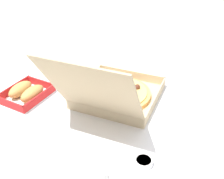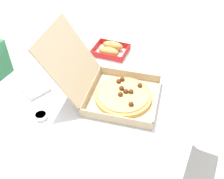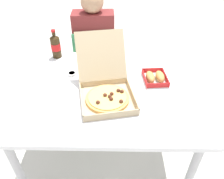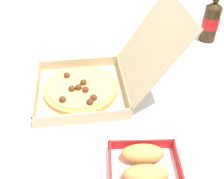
% 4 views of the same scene
% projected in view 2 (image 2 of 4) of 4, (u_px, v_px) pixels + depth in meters
% --- Properties ---
extents(ground_plane, '(10.00, 10.00, 0.00)m').
position_uv_depth(ground_plane, '(101.00, 173.00, 1.70)').
color(ground_plane, beige).
extents(dining_table, '(1.18, 0.95, 0.72)m').
position_uv_depth(dining_table, '(98.00, 104.00, 1.28)').
color(dining_table, white).
rests_on(dining_table, ground_plane).
extents(pizza_box_open, '(0.40, 0.54, 0.31)m').
position_uv_depth(pizza_box_open, '(114.00, 89.00, 1.18)').
color(pizza_box_open, tan).
rests_on(pizza_box_open, dining_table).
extents(bread_side_box, '(0.17, 0.20, 0.06)m').
position_uv_depth(bread_side_box, '(111.00, 49.00, 1.46)').
color(bread_side_box, white).
rests_on(bread_side_box, dining_table).
extents(paper_menu, '(0.25, 0.21, 0.00)m').
position_uv_depth(paper_menu, '(57.00, 64.00, 1.40)').
color(paper_menu, white).
rests_on(paper_menu, dining_table).
extents(napkin_pile, '(0.14, 0.14, 0.02)m').
position_uv_depth(napkin_pile, '(35.00, 89.00, 1.23)').
color(napkin_pile, white).
rests_on(napkin_pile, dining_table).
extents(dipping_sauce_cup, '(0.06, 0.06, 0.02)m').
position_uv_depth(dipping_sauce_cup, '(41.00, 116.00, 1.10)').
color(dipping_sauce_cup, white).
rests_on(dipping_sauce_cup, dining_table).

